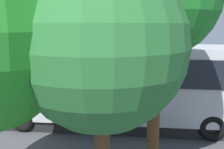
% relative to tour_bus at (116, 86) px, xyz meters
% --- Properties ---
extents(ground_plane, '(80.00, 80.00, 0.00)m').
position_rel_tour_bus_xyz_m(ground_plane, '(-0.74, -4.69, -1.64)').
color(ground_plane, '#424247').
extents(tour_bus, '(10.05, 2.65, 3.25)m').
position_rel_tour_bus_xyz_m(tour_bus, '(0.00, 0.00, 0.00)').
color(tour_bus, '#B7BABF').
rests_on(tour_bus, ground_plane).
extents(spectator_far_left, '(0.58, 0.36, 1.75)m').
position_rel_tour_bus_xyz_m(spectator_far_left, '(-0.85, -3.06, -0.60)').
color(spectator_far_left, black).
rests_on(spectator_far_left, ground_plane).
extents(spectator_left, '(0.57, 0.38, 1.80)m').
position_rel_tour_bus_xyz_m(spectator_left, '(0.29, -2.85, -0.57)').
color(spectator_left, black).
rests_on(spectator_left, ground_plane).
extents(spectator_centre, '(0.58, 0.36, 1.66)m').
position_rel_tour_bus_xyz_m(spectator_centre, '(1.38, -3.02, -0.66)').
color(spectator_centre, black).
rests_on(spectator_centre, ground_plane).
extents(parked_motorcycle_silver, '(2.05, 0.58, 0.99)m').
position_rel_tour_bus_xyz_m(parked_motorcycle_silver, '(-0.77, -2.29, -1.16)').
color(parked_motorcycle_silver, black).
rests_on(parked_motorcycle_silver, ground_plane).
extents(stunt_motorcycle, '(1.95, 0.95, 1.23)m').
position_rel_tour_bus_xyz_m(stunt_motorcycle, '(2.77, -8.04, -1.03)').
color(stunt_motorcycle, black).
rests_on(stunt_motorcycle, ground_plane).
extents(traffic_cone, '(0.34, 0.34, 0.63)m').
position_rel_tour_bus_xyz_m(traffic_cone, '(0.22, -6.99, -1.34)').
color(traffic_cone, orange).
rests_on(traffic_cone, ground_plane).
extents(tree_centre, '(3.27, 3.27, 5.79)m').
position_rel_tour_bus_xyz_m(tree_centre, '(-0.22, 5.10, 2.25)').
color(tree_centre, '#51381E').
rests_on(tree_centre, ground_plane).
extents(bay_line_a, '(0.21, 4.53, 0.01)m').
position_rel_tour_bus_xyz_m(bay_line_a, '(-3.76, -5.11, -1.64)').
color(bay_line_a, white).
rests_on(bay_line_a, ground_plane).
extents(bay_line_b, '(0.19, 4.05, 0.01)m').
position_rel_tour_bus_xyz_m(bay_line_b, '(-0.92, -5.11, -1.64)').
color(bay_line_b, white).
rests_on(bay_line_b, ground_plane).
extents(bay_line_c, '(0.19, 3.67, 0.01)m').
position_rel_tour_bus_xyz_m(bay_line_c, '(1.91, -5.11, -1.64)').
color(bay_line_c, white).
rests_on(bay_line_c, ground_plane).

